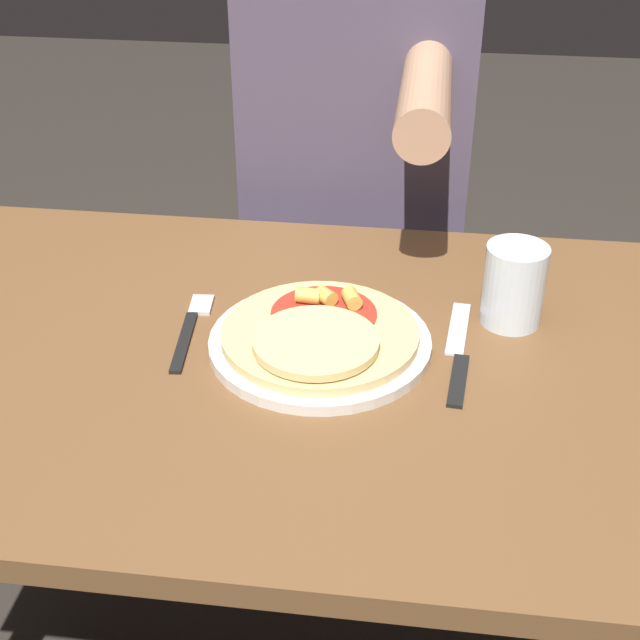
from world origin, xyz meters
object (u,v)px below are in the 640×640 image
at_px(fork, 191,326).
at_px(person_diner, 358,158).
at_px(dining_table, 301,430).
at_px(plate, 320,343).
at_px(pizza, 320,333).
at_px(knife, 458,353).
at_px(drinking_glass, 514,285).

xyz_separation_m(fork, person_diner, (0.16, 0.50, 0.03)).
xyz_separation_m(dining_table, plate, (0.02, 0.02, 0.12)).
bearing_deg(plate, pizza, -88.78).
distance_m(dining_table, person_diner, 0.56).
distance_m(knife, drinking_glass, 0.12).
distance_m(pizza, drinking_glass, 0.25).
distance_m(dining_table, drinking_glass, 0.32).
xyz_separation_m(pizza, drinking_glass, (0.23, 0.10, 0.03)).
relative_size(pizza, fork, 1.35).
bearing_deg(dining_table, knife, 7.33).
bearing_deg(drinking_glass, dining_table, -156.27).
height_order(pizza, person_diner, person_diner).
bearing_deg(person_diner, dining_table, -91.93).
bearing_deg(dining_table, person_diner, 88.07).
bearing_deg(plate, person_diner, 90.38).
relative_size(pizza, person_diner, 0.18).
xyz_separation_m(pizza, person_diner, (-0.00, 0.53, 0.01)).
xyz_separation_m(drinking_glass, person_diner, (-0.23, 0.43, -0.02)).
distance_m(pizza, person_diner, 0.53).
height_order(pizza, knife, pizza).
distance_m(knife, person_diner, 0.55).
relative_size(dining_table, fork, 6.84).
height_order(knife, drinking_glass, drinking_glass).
height_order(fork, drinking_glass, drinking_glass).
bearing_deg(knife, fork, 176.96).
relative_size(pizza, drinking_glass, 2.28).
distance_m(fork, drinking_glass, 0.40).
bearing_deg(knife, drinking_glass, 53.38).
distance_m(plate, drinking_glass, 0.25).
xyz_separation_m(fork, drinking_glass, (0.40, 0.07, 0.05)).
distance_m(plate, pizza, 0.02).
bearing_deg(drinking_glass, person_diner, 118.34).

